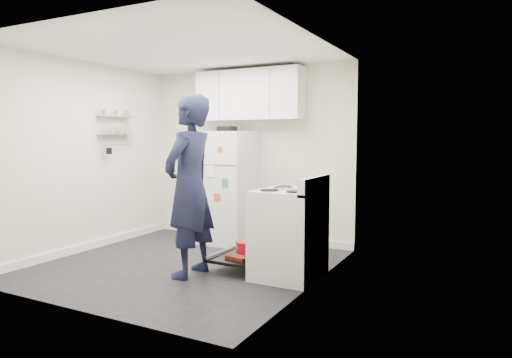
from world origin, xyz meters
The scene contains 7 objects.
room centered at (-0.03, 0.03, 1.21)m, with size 3.21×3.21×2.51m.
electric_range centered at (1.26, 0.15, 0.47)m, with size 0.66×0.76×1.10m.
open_oven_door centered at (0.69, 0.20, 0.19)m, with size 0.55×0.70×0.23m.
refrigerator centered at (-0.16, 1.25, 0.80)m, with size 0.72×0.74×1.66m.
upper_cabinets centered at (0.10, 1.43, 2.10)m, with size 1.60×0.33×0.70m, color silver.
wall_shelf_rack centered at (-1.52, 0.49, 1.68)m, with size 0.14×0.60×0.61m.
person centered at (0.30, -0.30, 0.98)m, with size 0.72×0.47×1.97m, color #161931.
Camera 1 is at (3.19, -4.30, 1.51)m, focal length 32.00 mm.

